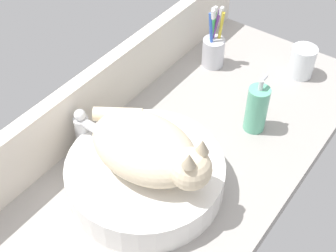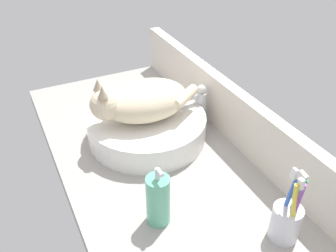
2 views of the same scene
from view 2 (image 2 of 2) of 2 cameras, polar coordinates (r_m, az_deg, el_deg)
The scene contains 7 objects.
ground_plane at distance 106.25cm, azimuth -1.02°, elevation -6.54°, with size 118.10×53.08×4.00cm, color #9E9993.
backsplash_panel at distance 110.69cm, azimuth 10.61°, elevation 1.23°, with size 118.10×3.60×16.30cm, color silver.
sink_basin at distance 112.73cm, azimuth -3.22°, elevation -0.15°, with size 35.39×35.39×7.62cm, color white.
cat at distance 107.14cm, azimuth -4.05°, elevation 3.88°, with size 17.40×32.31×14.00cm.
faucet at distance 117.56cm, azimuth 4.51°, elevation 3.39°, with size 3.60×11.81×13.60cm.
soap_dispenser at distance 85.51cm, azimuth -1.52°, elevation -11.18°, with size 5.48×5.48×16.06cm.
toothbrush_cup at distance 87.09cm, azimuth 17.60°, elevation -13.50°, with size 6.51×6.51×18.71cm.
Camera 2 is at (73.15, -33.46, 67.42)cm, focal length 40.00 mm.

